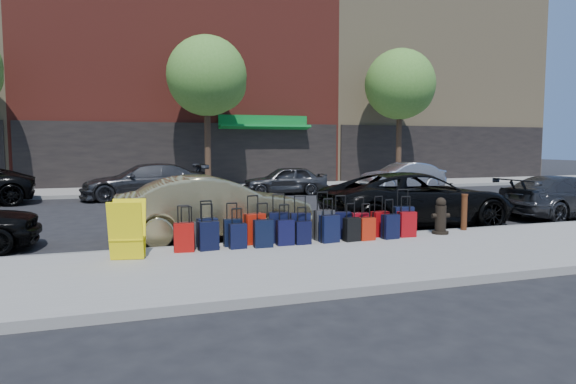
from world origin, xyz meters
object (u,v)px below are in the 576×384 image
object	(u,v)px
car_far_1	(144,182)
suitcase_front_5	(300,227)
tree_right	(402,86)
fire_hydrant	(441,217)
bollard	(464,211)
car_near_1	(215,208)
car_near_3	(565,197)
car_near_2	(417,199)
tree_center	(210,78)
car_far_2	(285,180)
car_far_3	(403,176)
display_rack	(127,230)

from	to	relation	value
car_far_1	suitcase_front_5	bearing A→B (deg)	9.21
tree_right	fire_hydrant	xyz separation A→B (m)	(-7.68, -14.48, -4.86)
suitcase_front_5	fire_hydrant	world-z (taller)	suitcase_front_5
bollard	car_near_1	world-z (taller)	car_near_1
car_near_3	car_far_1	distance (m)	15.50
tree_right	car_far_1	size ratio (longest dim) A/B	1.43
car_near_1	car_near_2	xyz separation A→B (m)	(5.72, 0.19, -0.01)
tree_center	car_near_2	size ratio (longest dim) A/B	1.35
bollard	car_near_2	xyz separation A→B (m)	(-0.20, 1.76, 0.14)
car_far_1	car_near_2	bearing A→B (deg)	31.45
tree_center	car_near_3	world-z (taller)	tree_center
tree_center	car_far_2	size ratio (longest dim) A/B	1.91
tree_center	car_far_3	size ratio (longest dim) A/B	1.73
car_near_1	car_far_1	size ratio (longest dim) A/B	0.91
tree_center	car_near_2	xyz separation A→B (m)	(3.50, -12.45, -4.66)
car_far_2	display_rack	bearing A→B (deg)	-23.69
bollard	car_near_3	distance (m)	5.31
tree_right	car_far_3	world-z (taller)	tree_right
tree_center	fire_hydrant	size ratio (longest dim) A/B	8.38
fire_hydrant	car_near_3	xyz separation A→B (m)	(5.92, 1.96, 0.10)
fire_hydrant	car_far_3	world-z (taller)	car_far_3
fire_hydrant	car_far_1	xyz separation A→B (m)	(-6.10, 11.74, 0.19)
tree_center	car_far_1	world-z (taller)	tree_center
tree_center	car_far_1	distance (m)	6.33
tree_center	car_near_3	bearing A→B (deg)	-55.09
fire_hydrant	car_far_1	size ratio (longest dim) A/B	0.17
car_near_1	car_near_2	size ratio (longest dim) A/B	0.85
suitcase_front_5	car_far_3	xyz separation A→B (m)	(9.78, 11.84, 0.22)
car_far_1	car_far_3	bearing A→B (deg)	87.60
car_far_2	car_far_3	distance (m)	6.21
display_rack	car_far_1	xyz separation A→B (m)	(0.99, 12.15, 0.05)
tree_right	bollard	world-z (taller)	tree_right
tree_right	car_far_2	size ratio (longest dim) A/B	1.91
fire_hydrant	car_near_3	bearing A→B (deg)	26.34
suitcase_front_5	tree_center	bearing A→B (deg)	98.88
tree_center	bollard	xyz separation A→B (m)	(3.70, -14.21, -4.80)
fire_hydrant	bollard	world-z (taller)	bollard
car_near_2	car_far_3	world-z (taller)	car_near_2
fire_hydrant	car_far_3	distance (m)	13.52
tree_right	suitcase_front_5	distance (m)	18.84
bollard	fire_hydrant	bearing A→B (deg)	-162.73
car_far_1	car_far_3	distance (m)	12.39
display_rack	car_far_1	distance (m)	12.20
fire_hydrant	car_far_1	bearing A→B (deg)	125.50
display_rack	car_far_3	world-z (taller)	car_far_3
tree_center	tree_right	size ratio (longest dim) A/B	1.00
car_near_2	car_near_3	distance (m)	5.24
bollard	car_far_2	world-z (taller)	car_far_2
fire_hydrant	bollard	size ratio (longest dim) A/B	0.97
tree_center	car_near_3	size ratio (longest dim) A/B	1.62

